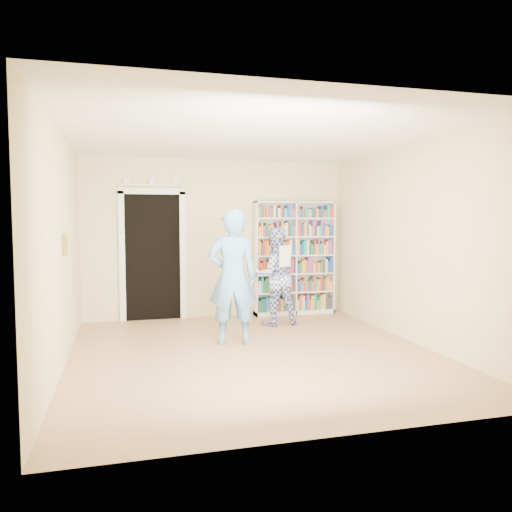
# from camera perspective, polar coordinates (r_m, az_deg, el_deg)

# --- Properties ---
(floor) EXTENTS (5.00, 5.00, 0.00)m
(floor) POSITION_cam_1_polar(r_m,az_deg,el_deg) (6.42, -0.23, -11.06)
(floor) COLOR #A2774E
(floor) RESTS_ON ground
(ceiling) EXTENTS (5.00, 5.00, 0.00)m
(ceiling) POSITION_cam_1_polar(r_m,az_deg,el_deg) (6.27, -0.24, 13.49)
(ceiling) COLOR white
(ceiling) RESTS_ON wall_back
(wall_back) EXTENTS (4.50, 0.00, 4.50)m
(wall_back) POSITION_cam_1_polar(r_m,az_deg,el_deg) (8.64, -4.43, 1.98)
(wall_back) COLOR beige
(wall_back) RESTS_ON floor
(wall_left) EXTENTS (0.00, 5.00, 5.00)m
(wall_left) POSITION_cam_1_polar(r_m,az_deg,el_deg) (6.04, -21.39, 0.69)
(wall_left) COLOR beige
(wall_left) RESTS_ON floor
(wall_right) EXTENTS (0.00, 5.00, 5.00)m
(wall_right) POSITION_cam_1_polar(r_m,az_deg,el_deg) (7.10, 17.61, 1.29)
(wall_right) COLOR beige
(wall_right) RESTS_ON floor
(bookshelf) EXTENTS (1.45, 0.27, 1.99)m
(bookshelf) POSITION_cam_1_polar(r_m,az_deg,el_deg) (8.85, 4.39, -0.19)
(bookshelf) COLOR white
(bookshelf) RESTS_ON floor
(doorway) EXTENTS (1.10, 0.08, 2.43)m
(doorway) POSITION_cam_1_polar(r_m,az_deg,el_deg) (8.49, -11.72, 0.71)
(doorway) COLOR black
(doorway) RESTS_ON floor
(wall_art) EXTENTS (0.03, 0.25, 0.25)m
(wall_art) POSITION_cam_1_polar(r_m,az_deg,el_deg) (6.23, -21.01, 1.26)
(wall_art) COLOR brown
(wall_art) RESTS_ON wall_left
(man_blue) EXTENTS (0.72, 0.53, 1.83)m
(man_blue) POSITION_cam_1_polar(r_m,az_deg,el_deg) (6.72, -2.69, -2.41)
(man_blue) COLOR #62A3DA
(man_blue) RESTS_ON floor
(man_plaid) EXTENTS (0.79, 0.64, 1.56)m
(man_plaid) POSITION_cam_1_polar(r_m,az_deg,el_deg) (7.96, 2.14, -2.33)
(man_plaid) COLOR #32379A
(man_plaid) RESTS_ON floor
(paper_sheet) EXTENTS (0.22, 0.10, 0.33)m
(paper_sheet) POSITION_cam_1_polar(r_m,az_deg,el_deg) (7.72, 3.33, -0.01)
(paper_sheet) COLOR white
(paper_sheet) RESTS_ON man_plaid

